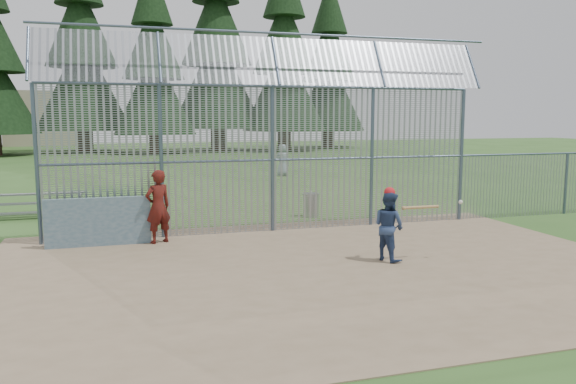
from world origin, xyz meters
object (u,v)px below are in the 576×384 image
object	(u,v)px
batter	(389,226)
trash_can	(311,205)
bleacher	(34,204)
dugout_wall	(98,222)
onlooker	(158,207)

from	to	relation	value
batter	trash_can	bearing A→B (deg)	-22.00
trash_can	bleacher	xyz separation A→B (m)	(-8.50, 2.39, 0.03)
batter	dugout_wall	bearing A→B (deg)	41.82
trash_can	onlooker	bearing A→B (deg)	-152.34
onlooker	trash_can	bearing A→B (deg)	-177.11
dugout_wall	trash_can	xyz separation A→B (m)	(6.39, 2.52, -0.24)
onlooker	trash_can	world-z (taller)	onlooker
batter	trash_can	size ratio (longest dim) A/B	1.87
bleacher	onlooker	bearing A→B (deg)	-54.60
batter	bleacher	xyz separation A→B (m)	(-8.31, 8.22, -0.38)
onlooker	bleacher	world-z (taller)	onlooker
batter	bleacher	size ratio (longest dim) A/B	0.51
dugout_wall	bleacher	bearing A→B (deg)	113.20
dugout_wall	batter	size ratio (longest dim) A/B	1.63
dugout_wall	bleacher	distance (m)	5.35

